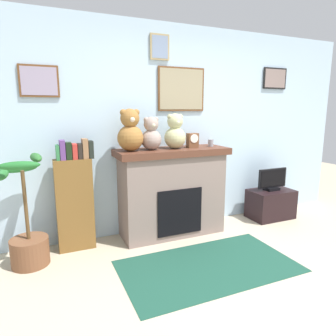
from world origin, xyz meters
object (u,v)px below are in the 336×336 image
object	(u,v)px
teddy_bear_brown	(130,132)
teddy_bear_tan	(175,133)
tv_stand	(271,204)
bookshelf	(75,199)
candle_jar	(211,143)
television	(272,180)
mantel_clock	(192,140)
fireplace	(172,191)
teddy_bear_grey	(151,135)
potted_plant	(28,233)

from	to	relation	value
teddy_bear_brown	teddy_bear_tan	distance (m)	0.56
tv_stand	teddy_bear_brown	world-z (taller)	teddy_bear_brown
bookshelf	candle_jar	xyz separation A→B (m)	(1.70, -0.05, 0.55)
television	candle_jar	world-z (taller)	candle_jar
mantel_clock	teddy_bear_brown	xyz separation A→B (m)	(-0.80, 0.00, 0.13)
tv_stand	fireplace	bearing A→B (deg)	177.68
tv_stand	television	bearing A→B (deg)	-90.00
teddy_bear_brown	teddy_bear_grey	world-z (taller)	teddy_bear_brown
television	teddy_bear_grey	distance (m)	1.96
bookshelf	candle_jar	distance (m)	1.79
television	bookshelf	bearing A→B (deg)	177.87
tv_stand	teddy_bear_grey	size ratio (longest dim) A/B	1.64
mantel_clock	teddy_bear_tan	bearing A→B (deg)	179.77
tv_stand	teddy_bear_grey	bearing A→B (deg)	178.60
candle_jar	teddy_bear_grey	xyz separation A→B (m)	(-0.81, -0.00, 0.13)
mantel_clock	teddy_bear_grey	distance (m)	0.55
tv_stand	candle_jar	xyz separation A→B (m)	(-1.02, 0.05, 0.93)
mantel_clock	teddy_bear_tan	world-z (taller)	teddy_bear_tan
potted_plant	teddy_bear_tan	distance (m)	1.94
potted_plant	teddy_bear_brown	size ratio (longest dim) A/B	2.39
fireplace	bookshelf	distance (m)	1.17
candle_jar	teddy_bear_grey	bearing A→B (deg)	-179.97
candle_jar	teddy_bear_brown	xyz separation A→B (m)	(-1.06, -0.00, 0.17)
television	teddy_bear_brown	xyz separation A→B (m)	(-2.08, 0.05, 0.75)
television	mantel_clock	world-z (taller)	mantel_clock
mantel_clock	teddy_bear_brown	size ratio (longest dim) A/B	0.37
potted_plant	tv_stand	size ratio (longest dim) A/B	1.81
television	teddy_bear_tan	distance (m)	1.69
tv_stand	television	distance (m)	0.35
fireplace	teddy_bear_tan	xyz separation A→B (m)	(0.03, -0.02, 0.73)
potted_plant	candle_jar	size ratio (longest dim) A/B	12.59
fireplace	teddy_bear_grey	bearing A→B (deg)	-176.21
teddy_bear_tan	tv_stand	bearing A→B (deg)	-1.68
potted_plant	fireplace	bearing A→B (deg)	5.06
fireplace	mantel_clock	size ratio (longest dim) A/B	7.82
potted_plant	teddy_bear_grey	bearing A→B (deg)	5.31
teddy_bear_brown	candle_jar	bearing A→B (deg)	0.03
candle_jar	teddy_bear_tan	size ratio (longest dim) A/B	0.22
teddy_bear_grey	television	bearing A→B (deg)	-1.44
television	teddy_bear_grey	world-z (taller)	teddy_bear_grey
television	teddy_bear_brown	world-z (taller)	teddy_bear_brown
potted_plant	teddy_bear_tan	xyz separation A→B (m)	(1.69, 0.13, 0.94)
bookshelf	television	distance (m)	2.72
potted_plant	teddy_bear_brown	xyz separation A→B (m)	(1.13, 0.13, 0.96)
tv_stand	teddy_bear_brown	xyz separation A→B (m)	(-2.08, 0.04, 1.10)
candle_jar	teddy_bear_tan	xyz separation A→B (m)	(-0.50, -0.00, 0.14)
fireplace	teddy_bear_brown	size ratio (longest dim) A/B	2.92
fireplace	teddy_bear_brown	distance (m)	0.92
teddy_bear_brown	teddy_bear_tan	size ratio (longest dim) A/B	1.13
potted_plant	teddy_bear_brown	bearing A→B (deg)	6.48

